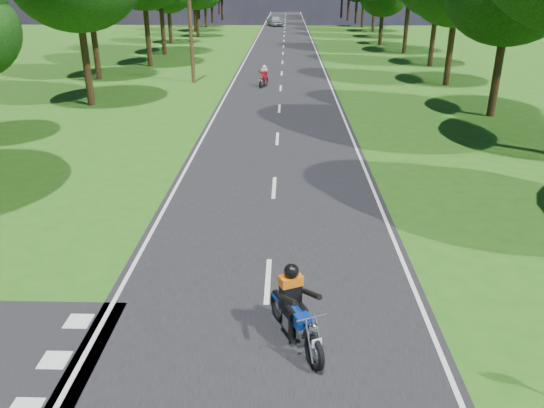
{
  "coord_description": "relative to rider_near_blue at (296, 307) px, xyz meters",
  "views": [
    {
      "loc": [
        0.39,
        -8.6,
        6.4
      ],
      "look_at": [
        0.04,
        4.0,
        1.1
      ],
      "focal_mm": 35.0,
      "sensor_mm": 36.0,
      "label": 1
    }
  ],
  "objects": [
    {
      "name": "distant_car",
      "position": [
        -2.15,
        78.29,
        -0.03
      ],
      "size": [
        3.03,
        4.83,
        1.53
      ],
      "primitive_type": "imported",
      "rotation": [
        0.0,
        0.0,
        0.29
      ],
      "color": "silver",
      "rests_on": "main_road"
    },
    {
      "name": "rider_near_blue",
      "position": [
        0.0,
        0.0,
        0.0
      ],
      "size": [
        1.37,
        2.0,
        1.59
      ],
      "primitive_type": null,
      "rotation": [
        0.0,
        0.0,
        0.43
      ],
      "color": "#0E319C",
      "rests_on": "main_road"
    },
    {
      "name": "ground",
      "position": [
        -0.6,
        0.24,
        -0.82
      ],
      "size": [
        160.0,
        160.0,
        0.0
      ],
      "primitive_type": "plane",
      "color": "#235914",
      "rests_on": "ground"
    },
    {
      "name": "telegraph_pole",
      "position": [
        -6.6,
        28.24,
        3.26
      ],
      "size": [
        1.2,
        0.26,
        8.0
      ],
      "color": "#382616",
      "rests_on": "ground"
    },
    {
      "name": "main_road",
      "position": [
        -0.6,
        50.24,
        -0.81
      ],
      "size": [
        7.0,
        140.0,
        0.02
      ],
      "primitive_type": "cube",
      "color": "black",
      "rests_on": "ground"
    },
    {
      "name": "road_markings",
      "position": [
        -0.74,
        48.37,
        -0.79
      ],
      "size": [
        7.4,
        140.0,
        0.01
      ],
      "color": "silver",
      "rests_on": "main_road"
    },
    {
      "name": "rider_far_red",
      "position": [
        -1.73,
        26.81,
        -0.11
      ],
      "size": [
        0.9,
        1.72,
        1.36
      ],
      "primitive_type": null,
      "rotation": [
        0.0,
        0.0,
        -0.23
      ],
      "color": "maroon",
      "rests_on": "main_road"
    }
  ]
}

